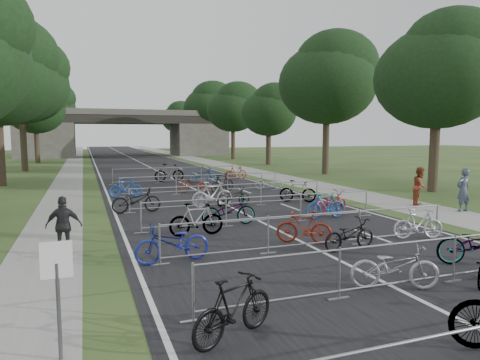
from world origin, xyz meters
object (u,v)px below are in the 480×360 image
at_px(overpass_bridge, 127,133).
at_px(pedestrian_b, 420,186).
at_px(park_sign, 57,279).
at_px(pedestrian_c, 64,226).
at_px(pedestrian_a, 463,190).

distance_m(overpass_bridge, pedestrian_b, 53.40).
bearing_deg(park_sign, pedestrian_c, 91.53).
height_order(overpass_bridge, park_sign, overpass_bridge).
relative_size(overpass_bridge, pedestrian_b, 17.07).
bearing_deg(park_sign, pedestrian_b, 31.19).
xyz_separation_m(overpass_bridge, pedestrian_a, (9.20, -54.63, -2.58)).
xyz_separation_m(park_sign, pedestrian_c, (-0.16, 6.06, -0.44)).
xyz_separation_m(pedestrian_a, pedestrian_c, (-16.16, -1.32, -0.12)).
relative_size(overpass_bridge, pedestrian_a, 16.26).
xyz_separation_m(overpass_bridge, pedestrian_c, (-6.96, -55.94, -2.70)).
bearing_deg(overpass_bridge, pedestrian_c, -97.09).
bearing_deg(pedestrian_c, pedestrian_a, -166.99).
height_order(overpass_bridge, pedestrian_b, overpass_bridge).
bearing_deg(pedestrian_c, overpass_bridge, -88.74).
relative_size(park_sign, pedestrian_a, 0.96).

